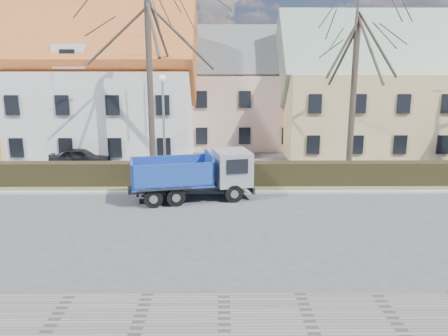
{
  "coord_description": "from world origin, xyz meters",
  "views": [
    {
      "loc": [
        2.14,
        -17.56,
        6.51
      ],
      "look_at": [
        2.3,
        3.61,
        1.6
      ],
      "focal_mm": 35.0,
      "sensor_mm": 36.0,
      "label": 1
    }
  ],
  "objects_px": {
    "streetlight": "(164,129)",
    "cart_frame": "(137,192)",
    "parked_car_a": "(81,158)",
    "dump_truck": "(188,175)"
  },
  "relations": [
    {
      "from": "streetlight",
      "to": "cart_frame",
      "type": "distance_m",
      "value": 4.29
    },
    {
      "from": "streetlight",
      "to": "cart_frame",
      "type": "height_order",
      "value": "streetlight"
    },
    {
      "from": "streetlight",
      "to": "cart_frame",
      "type": "relative_size",
      "value": 9.79
    },
    {
      "from": "cart_frame",
      "to": "parked_car_a",
      "type": "relative_size",
      "value": 0.16
    },
    {
      "from": "dump_truck",
      "to": "parked_car_a",
      "type": "distance_m",
      "value": 10.43
    },
    {
      "from": "cart_frame",
      "to": "parked_car_a",
      "type": "xyz_separation_m",
      "value": [
        -4.92,
        6.71,
        0.39
      ]
    },
    {
      "from": "dump_truck",
      "to": "streetlight",
      "type": "relative_size",
      "value": 1.01
    },
    {
      "from": "streetlight",
      "to": "parked_car_a",
      "type": "height_order",
      "value": "streetlight"
    },
    {
      "from": "dump_truck",
      "to": "streetlight",
      "type": "distance_m",
      "value": 4.25
    },
    {
      "from": "streetlight",
      "to": "cart_frame",
      "type": "bearing_deg",
      "value": -109.78
    }
  ]
}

